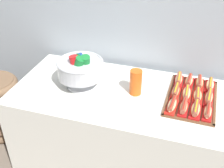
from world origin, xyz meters
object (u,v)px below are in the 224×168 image
(buffet_table, at_px, (121,130))
(hot_dog_4, at_px, (176,91))
(hot_dog_1, at_px, (184,107))
(hot_dog_8, at_px, (179,80))
(hot_dog_5, at_px, (186,94))
(hot_dog_9, at_px, (189,81))
(hot_dog_6, at_px, (198,96))
(hot_dog_7, at_px, (209,98))
(hot_dog_2, at_px, (196,109))
(floor_vase, at_px, (0,107))
(hot_dog_10, at_px, (199,83))
(hot_dog_0, at_px, (172,105))
(punch_bowl, at_px, (80,69))
(cup_stack, at_px, (136,82))
(hot_dog_3, at_px, (208,112))
(hot_dog_11, at_px, (210,85))
(serving_tray, at_px, (191,98))

(buffet_table, relative_size, hot_dog_4, 8.87)
(buffet_table, relative_size, hot_dog_1, 9.41)
(buffet_table, distance_m, hot_dog_8, 0.59)
(hot_dog_5, relative_size, hot_dog_9, 1.12)
(hot_dog_6, relative_size, hot_dog_7, 0.86)
(hot_dog_2, bearing_deg, hot_dog_1, 178.62)
(buffet_table, relative_size, hot_dog_7, 8.46)
(floor_vase, distance_m, hot_dog_10, 1.83)
(buffet_table, relative_size, floor_vase, 1.36)
(floor_vase, xyz_separation_m, hot_dog_10, (1.75, 0.13, 0.52))
(hot_dog_0, relative_size, punch_bowl, 0.55)
(hot_dog_9, bearing_deg, hot_dog_5, -91.38)
(hot_dog_8, bearing_deg, hot_dog_1, -78.57)
(floor_vase, height_order, hot_dog_6, floor_vase)
(cup_stack, bearing_deg, hot_dog_7, 5.72)
(hot_dog_9, bearing_deg, hot_dog_6, -66.93)
(buffet_table, relative_size, hot_dog_8, 9.19)
(hot_dog_1, distance_m, cup_stack, 0.37)
(hot_dog_3, relative_size, hot_dog_10, 0.92)
(hot_dog_9, relative_size, hot_dog_11, 0.95)
(hot_dog_5, bearing_deg, cup_stack, -171.29)
(hot_dog_5, bearing_deg, hot_dog_0, -115.82)
(hot_dog_6, bearing_deg, serving_tray, 178.62)
(hot_dog_8, height_order, hot_dog_9, same)
(hot_dog_1, distance_m, hot_dog_4, 0.18)
(punch_bowl, bearing_deg, hot_dog_10, 16.39)
(hot_dog_6, height_order, hot_dog_7, hot_dog_7)
(hot_dog_3, bearing_deg, hot_dog_10, 101.43)
(hot_dog_6, bearing_deg, floor_vase, 178.83)
(hot_dog_0, height_order, hot_dog_2, hot_dog_2)
(buffet_table, distance_m, serving_tray, 0.61)
(buffet_table, distance_m, floor_vase, 1.24)
(hot_dog_1, bearing_deg, hot_dog_2, -1.38)
(floor_vase, height_order, hot_dog_9, floor_vase)
(hot_dog_5, height_order, cup_stack, cup_stack)
(floor_vase, relative_size, hot_dog_10, 6.62)
(buffet_table, xyz_separation_m, hot_dog_7, (0.59, 0.07, 0.40))
(hot_dog_3, height_order, hot_dog_6, same)
(hot_dog_0, relative_size, hot_dog_7, 0.98)
(hot_dog_2, bearing_deg, hot_dog_10, 88.62)
(hot_dog_0, height_order, hot_dog_11, hot_dog_0)
(hot_dog_3, bearing_deg, hot_dog_9, 113.07)
(hot_dog_2, height_order, hot_dog_5, hot_dog_2)
(hot_dog_5, bearing_deg, hot_dog_7, -1.38)
(hot_dog_3, bearing_deg, hot_dog_0, 178.62)
(hot_dog_10, bearing_deg, hot_dog_9, 178.62)
(hot_dog_9, xyz_separation_m, hot_dog_10, (0.07, -0.00, -0.00))
(buffet_table, xyz_separation_m, hot_dog_2, (0.51, -0.10, 0.40))
(hot_dog_10, bearing_deg, hot_dog_5, -115.82)
(floor_vase, bearing_deg, hot_dog_8, 4.76)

